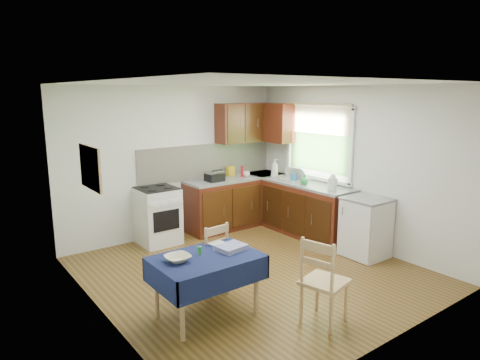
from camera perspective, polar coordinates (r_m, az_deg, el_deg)
floor at (r=5.94m, az=1.59°, el=-12.12°), size 4.20×4.20×0.00m
ceiling at (r=5.44m, az=1.74°, el=12.77°), size 4.00×4.20×0.02m
wall_back at (r=7.29m, az=-8.67°, el=2.48°), size 4.00×0.02×2.50m
wall_front at (r=4.17m, az=19.97°, el=-4.95°), size 4.00×0.02×2.50m
wall_left at (r=4.62m, az=-18.21°, el=-3.26°), size 0.02×4.20×2.50m
wall_right at (r=6.96m, az=14.68°, el=1.80°), size 0.02×4.20×2.50m
base_cabinets at (r=7.53m, az=3.77°, el=-3.50°), size 1.90×2.30×0.86m
worktop_back at (r=7.65m, az=-0.58°, el=0.23°), size 1.90×0.60×0.04m
worktop_right at (r=7.22m, az=9.02°, el=-0.60°), size 0.60×1.70×0.04m
worktop_corner at (r=8.05m, az=3.16°, el=0.78°), size 0.60×0.60×0.04m
splashback at (r=7.61m, az=-4.29°, el=2.58°), size 2.70×0.02×0.60m
upper_cabinets at (r=7.81m, az=2.24°, el=7.64°), size 1.20×0.85×0.70m
stove at (r=6.98m, az=-10.92°, el=-4.67°), size 0.60×0.61×0.92m
window at (r=7.33m, az=10.42°, el=5.64°), size 0.04×1.48×1.26m
fridge at (r=6.58m, az=16.43°, el=-6.09°), size 0.58×0.60×0.89m
corkboard at (r=4.83m, az=-19.30°, el=1.55°), size 0.04×0.62×0.47m
dining_table at (r=4.67m, az=-4.50°, el=-11.33°), size 1.12×0.76×0.68m
chair_far at (r=5.24m, az=-3.94°, el=-10.00°), size 0.42×0.42×0.87m
chair_near at (r=4.60m, az=10.95°, el=-12.80°), size 0.51×0.51×0.96m
toaster at (r=7.35m, az=-3.07°, el=0.59°), size 0.25×0.15×0.19m
sandwich_press at (r=7.31m, az=-3.41°, el=0.48°), size 0.28×0.25×0.17m
sauce_bottle at (r=7.65m, az=0.28°, el=1.15°), size 0.05×0.05×0.20m
yellow_packet at (r=7.77m, az=-1.27°, el=1.20°), size 0.14×0.10×0.17m
dish_rack at (r=7.48m, az=7.33°, el=0.22°), size 0.47×0.36×0.22m
kettle at (r=6.79m, az=12.24°, el=-0.37°), size 0.15×0.15×0.25m
cup at (r=7.73m, az=0.87°, el=0.84°), size 0.14×0.14×0.09m
soap_bottle_a at (r=7.63m, az=4.63°, el=1.58°), size 0.18×0.18×0.33m
soap_bottle_b at (r=7.30m, az=7.16°, el=0.50°), size 0.12×0.12×0.19m
soap_bottle_c at (r=7.11m, az=8.60°, el=0.07°), size 0.14×0.14×0.17m
plate_bowl at (r=4.53m, az=-8.30°, el=-10.29°), size 0.26×0.26×0.06m
book at (r=4.87m, az=-3.35°, el=-8.89°), size 0.21×0.27×0.02m
spice_jar at (r=4.68m, az=-5.40°, el=-9.33°), size 0.04×0.04×0.09m
tea_towel at (r=4.79m, az=-1.17°, el=-8.99°), size 0.34×0.28×0.06m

